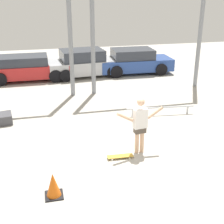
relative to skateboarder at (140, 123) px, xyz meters
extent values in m
plane|color=#B2ADA3|center=(-0.84, -0.18, -0.98)|extent=(36.00, 36.00, 0.00)
cylinder|color=#DBAD89|center=(-0.09, -0.01, -0.57)|extent=(0.12, 0.12, 0.82)
cylinder|color=#DBAD89|center=(0.09, 0.01, -0.57)|extent=(0.12, 0.12, 0.82)
cube|color=#4C4238|center=(0.00, 0.00, -0.23)|extent=(0.37, 0.24, 0.18)
cube|color=silver|center=(0.00, 0.00, 0.14)|extent=(0.43, 0.25, 0.59)
sphere|color=#DBAD89|center=(0.00, 0.00, 0.66)|extent=(0.23, 0.23, 0.23)
cylinder|color=#DBAD89|center=(-0.48, -0.06, 0.26)|extent=(0.53, 0.16, 0.35)
cylinder|color=#DBAD89|center=(0.48, 0.06, 0.26)|extent=(0.53, 0.16, 0.35)
cube|color=gold|center=(-0.66, -0.23, -0.91)|extent=(0.77, 0.25, 0.01)
cylinder|color=silver|center=(-0.39, -0.13, -0.95)|extent=(0.06, 0.03, 0.05)
cylinder|color=silver|center=(-0.40, -0.35, -0.95)|extent=(0.06, 0.03, 0.05)
cylinder|color=silver|center=(-0.91, -0.11, -0.95)|extent=(0.06, 0.03, 0.05)
cylinder|color=silver|center=(-0.92, -0.32, -0.95)|extent=(0.06, 0.03, 0.05)
cylinder|color=#B7BABF|center=(1.73, 2.65, -0.67)|extent=(2.70, 0.34, 0.06)
cylinder|color=#B7BABF|center=(0.63, 2.77, -0.82)|extent=(0.07, 0.07, 0.31)
cylinder|color=#B7BABF|center=(2.83, 2.54, -0.82)|extent=(0.07, 0.07, 0.31)
cylinder|color=gray|center=(-1.33, 5.89, 2.42)|extent=(0.20, 0.20, 6.78)
cylinder|color=gray|center=(-0.34, 5.89, 2.42)|extent=(0.20, 0.20, 6.78)
cylinder|color=gray|center=(4.88, 5.89, 2.42)|extent=(0.20, 0.20, 6.78)
cube|color=red|center=(-3.37, 8.99, -0.46)|extent=(4.49, 1.71, 0.66)
cube|color=#2D333D|center=(-3.55, 8.99, 0.11)|extent=(2.47, 1.57, 0.46)
cylinder|color=black|center=(-1.98, 9.81, -0.63)|extent=(0.68, 0.22, 0.68)
cylinder|color=black|center=(-1.98, 8.15, -0.63)|extent=(0.68, 0.22, 0.68)
cylinder|color=black|center=(-4.76, 9.82, -0.63)|extent=(0.68, 0.22, 0.68)
cylinder|color=black|center=(-4.76, 8.16, -0.63)|extent=(0.68, 0.22, 0.68)
cube|color=#B7BABF|center=(-0.24, 9.13, -0.44)|extent=(4.35, 2.17, 0.71)
cube|color=#2D333D|center=(-0.41, 9.11, 0.21)|extent=(2.45, 1.85, 0.59)
cylinder|color=black|center=(0.97, 10.12, -0.65)|extent=(0.68, 0.28, 0.66)
cylinder|color=black|center=(1.14, 8.38, -0.65)|extent=(0.68, 0.28, 0.66)
cylinder|color=black|center=(-1.62, 9.88, -0.65)|extent=(0.68, 0.28, 0.66)
cylinder|color=black|center=(-1.45, 8.14, -0.65)|extent=(0.68, 0.28, 0.66)
cube|color=#284793|center=(2.67, 9.11, -0.46)|extent=(4.23, 1.89, 0.66)
cube|color=#2D333D|center=(2.51, 9.11, 0.15)|extent=(2.34, 1.69, 0.54)
cylinder|color=black|center=(3.99, 9.94, -0.64)|extent=(0.68, 0.24, 0.68)
cylinder|color=black|center=(3.95, 8.20, -0.64)|extent=(0.68, 0.24, 0.68)
cylinder|color=black|center=(1.40, 10.01, -0.64)|extent=(0.68, 0.24, 0.68)
cylinder|color=black|center=(1.35, 8.27, -0.64)|extent=(0.68, 0.24, 0.68)
cube|color=black|center=(-2.67, -1.59, -0.96)|extent=(0.44, 0.44, 0.03)
cone|color=orange|center=(-2.67, -1.59, -0.65)|extent=(0.35, 0.35, 0.60)
camera|label=1|loc=(-2.74, -7.99, 3.74)|focal=50.00mm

